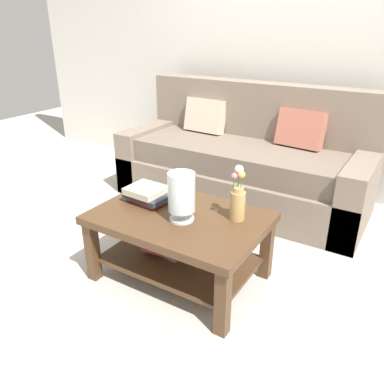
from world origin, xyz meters
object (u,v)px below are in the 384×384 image
Objects in this scene: couch at (244,163)px; glass_hurricane_vase at (181,194)px; book_stack_main at (147,194)px; flower_pitcher at (238,200)px; coffee_table at (179,233)px.

glass_hurricane_vase is (0.23, -1.40, 0.27)m from couch.
flower_pitcher reaches higher than book_stack_main.
couch reaches higher than flower_pitcher.
couch is at bearing 85.09° from book_stack_main.
glass_hurricane_vase is 0.88× the size of flower_pitcher.
book_stack_main is at bearing 169.18° from coffee_table.
couch is 6.52× the size of flower_pitcher.
coffee_table is 0.45m from flower_pitcher.
couch reaches higher than coffee_table.
couch is 7.39× the size of glass_hurricane_vase.
coffee_table is 3.33× the size of book_stack_main.
glass_hurricane_vase is (0.34, -0.10, 0.12)m from book_stack_main.
couch is at bearing 97.32° from coffee_table.
flower_pitcher is (0.51, -1.22, 0.23)m from couch.
flower_pitcher is (0.28, 0.18, -0.04)m from glass_hurricane_vase.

